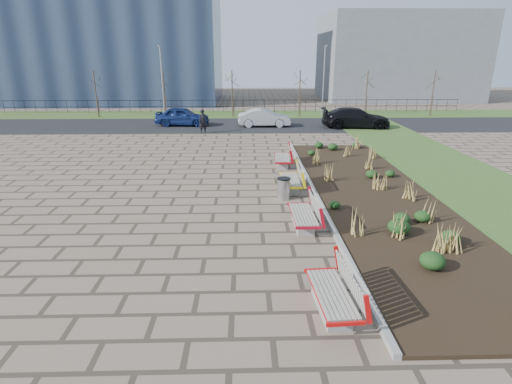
{
  "coord_description": "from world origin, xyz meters",
  "views": [
    {
      "loc": [
        1.17,
        -9.85,
        5.33
      ],
      "look_at": [
        1.5,
        3.0,
        0.9
      ],
      "focal_mm": 28.0,
      "sensor_mm": 36.0,
      "label": 1
    }
  ],
  "objects_px": {
    "pedestrian": "(203,121)",
    "lamp_west": "(162,83)",
    "bench_d": "(282,156)",
    "lamp_east": "(324,82)",
    "bench_c": "(290,178)",
    "car_silver": "(264,118)",
    "bench_b": "(303,213)",
    "litter_bin": "(284,189)",
    "car_black": "(356,118)",
    "bench_a": "(332,291)",
    "car_blue": "(182,116)"
  },
  "relations": [
    {
      "from": "bench_b",
      "to": "bench_d",
      "type": "bearing_deg",
      "value": 88.97
    },
    {
      "from": "bench_d",
      "to": "litter_bin",
      "type": "distance_m",
      "value": 4.87
    },
    {
      "from": "bench_c",
      "to": "pedestrian",
      "type": "bearing_deg",
      "value": 111.68
    },
    {
      "from": "pedestrian",
      "to": "lamp_east",
      "type": "height_order",
      "value": "lamp_east"
    },
    {
      "from": "lamp_west",
      "to": "lamp_east",
      "type": "height_order",
      "value": "same"
    },
    {
      "from": "litter_bin",
      "to": "car_silver",
      "type": "distance_m",
      "value": 16.56
    },
    {
      "from": "bench_c",
      "to": "pedestrian",
      "type": "relative_size",
      "value": 1.23
    },
    {
      "from": "lamp_east",
      "to": "car_blue",
      "type": "bearing_deg",
      "value": -160.84
    },
    {
      "from": "litter_bin",
      "to": "bench_c",
      "type": "bearing_deg",
      "value": 70.92
    },
    {
      "from": "bench_b",
      "to": "bench_d",
      "type": "height_order",
      "value": "same"
    },
    {
      "from": "bench_a",
      "to": "lamp_west",
      "type": "relative_size",
      "value": 0.35
    },
    {
      "from": "bench_b",
      "to": "bench_c",
      "type": "distance_m",
      "value": 3.78
    },
    {
      "from": "car_blue",
      "to": "lamp_east",
      "type": "relative_size",
      "value": 0.7
    },
    {
      "from": "bench_d",
      "to": "litter_bin",
      "type": "height_order",
      "value": "bench_d"
    },
    {
      "from": "bench_a",
      "to": "lamp_west",
      "type": "distance_m",
      "value": 29.94
    },
    {
      "from": "litter_bin",
      "to": "pedestrian",
      "type": "height_order",
      "value": "pedestrian"
    },
    {
      "from": "bench_d",
      "to": "pedestrian",
      "type": "height_order",
      "value": "pedestrian"
    },
    {
      "from": "bench_a",
      "to": "litter_bin",
      "type": "bearing_deg",
      "value": 89.32
    },
    {
      "from": "bench_d",
      "to": "lamp_west",
      "type": "height_order",
      "value": "lamp_west"
    },
    {
      "from": "bench_b",
      "to": "car_black",
      "type": "height_order",
      "value": "car_black"
    },
    {
      "from": "bench_d",
      "to": "lamp_east",
      "type": "height_order",
      "value": "lamp_east"
    },
    {
      "from": "car_silver",
      "to": "car_black",
      "type": "bearing_deg",
      "value": -95.65
    },
    {
      "from": "pedestrian",
      "to": "bench_c",
      "type": "bearing_deg",
      "value": -93.99
    },
    {
      "from": "pedestrian",
      "to": "car_black",
      "type": "height_order",
      "value": "pedestrian"
    },
    {
      "from": "lamp_west",
      "to": "car_blue",
      "type": "bearing_deg",
      "value": -61.81
    },
    {
      "from": "bench_c",
      "to": "car_black",
      "type": "bearing_deg",
      "value": 66.8
    },
    {
      "from": "bench_c",
      "to": "car_black",
      "type": "distance_m",
      "value": 16.15
    },
    {
      "from": "litter_bin",
      "to": "bench_a",
      "type": "bearing_deg",
      "value": -86.98
    },
    {
      "from": "bench_c",
      "to": "car_silver",
      "type": "height_order",
      "value": "car_silver"
    },
    {
      "from": "bench_b",
      "to": "bench_a",
      "type": "bearing_deg",
      "value": -91.03
    },
    {
      "from": "pedestrian",
      "to": "lamp_east",
      "type": "distance_m",
      "value": 12.5
    },
    {
      "from": "pedestrian",
      "to": "bench_d",
      "type": "bearing_deg",
      "value": -86.49
    },
    {
      "from": "bench_d",
      "to": "lamp_east",
      "type": "xyz_separation_m",
      "value": [
        5.0,
        16.39,
        2.54
      ]
    },
    {
      "from": "bench_c",
      "to": "lamp_east",
      "type": "relative_size",
      "value": 0.35
    },
    {
      "from": "car_black",
      "to": "lamp_east",
      "type": "height_order",
      "value": "lamp_east"
    },
    {
      "from": "bench_a",
      "to": "car_silver",
      "type": "distance_m",
      "value": 23.75
    },
    {
      "from": "car_silver",
      "to": "litter_bin",
      "type": "bearing_deg",
      "value": -179.8
    },
    {
      "from": "bench_d",
      "to": "litter_bin",
      "type": "relative_size",
      "value": 2.53
    },
    {
      "from": "litter_bin",
      "to": "lamp_west",
      "type": "relative_size",
      "value": 0.14
    },
    {
      "from": "bench_b",
      "to": "car_silver",
      "type": "height_order",
      "value": "car_silver"
    },
    {
      "from": "bench_d",
      "to": "litter_bin",
      "type": "xyz_separation_m",
      "value": [
        -0.38,
        -4.86,
        -0.09
      ]
    },
    {
      "from": "bench_d",
      "to": "car_black",
      "type": "bearing_deg",
      "value": 62.3
    },
    {
      "from": "bench_b",
      "to": "bench_c",
      "type": "relative_size",
      "value": 1.0
    },
    {
      "from": "car_blue",
      "to": "bench_b",
      "type": "bearing_deg",
      "value": -156.77
    },
    {
      "from": "bench_a",
      "to": "pedestrian",
      "type": "relative_size",
      "value": 1.23
    },
    {
      "from": "bench_a",
      "to": "car_silver",
      "type": "bearing_deg",
      "value": 87.19
    },
    {
      "from": "car_silver",
      "to": "bench_b",
      "type": "bearing_deg",
      "value": -178.66
    },
    {
      "from": "bench_c",
      "to": "bench_d",
      "type": "xyz_separation_m",
      "value": [
        0.0,
        3.76,
        0.0
      ]
    },
    {
      "from": "pedestrian",
      "to": "lamp_west",
      "type": "bearing_deg",
      "value": 94.52
    },
    {
      "from": "bench_c",
      "to": "bench_a",
      "type": "bearing_deg",
      "value": -89.13
    }
  ]
}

